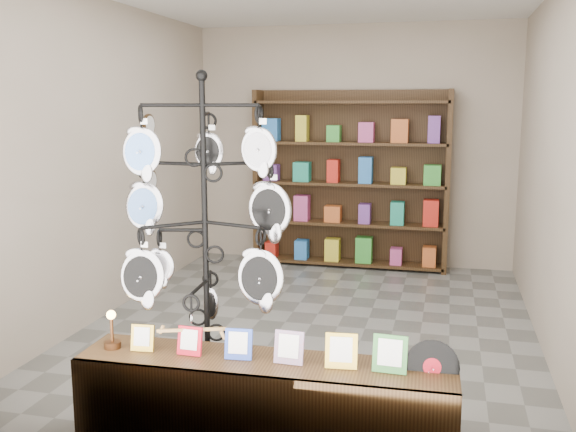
% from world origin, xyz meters
% --- Properties ---
extents(ground, '(5.00, 5.00, 0.00)m').
position_xyz_m(ground, '(0.00, 0.00, 0.00)').
color(ground, slate).
rests_on(ground, ground).
extents(room_envelope, '(5.00, 5.00, 5.00)m').
position_xyz_m(room_envelope, '(0.00, 0.00, 1.85)').
color(room_envelope, '#AD9D8B').
rests_on(room_envelope, ground).
extents(display_tree, '(1.15, 1.13, 2.23)m').
position_xyz_m(display_tree, '(-0.29, -1.88, 1.29)').
color(display_tree, black).
rests_on(display_tree, ground).
extents(front_shelf, '(2.23, 0.52, 0.78)m').
position_xyz_m(front_shelf, '(0.18, -2.20, 0.28)').
color(front_shelf, black).
rests_on(front_shelf, ground).
extents(back_shelving, '(2.42, 0.36, 2.20)m').
position_xyz_m(back_shelving, '(0.00, 2.30, 1.03)').
color(back_shelving, black).
rests_on(back_shelving, ground).
extents(wall_clocks, '(0.03, 0.24, 0.84)m').
position_xyz_m(wall_clocks, '(-1.97, 0.80, 1.50)').
color(wall_clocks, black).
rests_on(wall_clocks, ground).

